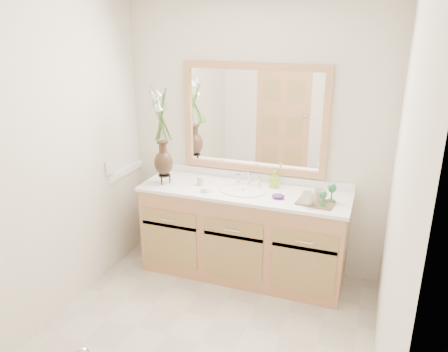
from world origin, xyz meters
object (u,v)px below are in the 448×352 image
at_px(flower_vase, 162,124).
at_px(tray, 315,203).
at_px(soap_bottle, 275,180).
at_px(tumbler, 200,180).

xyz_separation_m(flower_vase, tray, (1.36, -0.00, -0.55)).
relative_size(flower_vase, soap_bottle, 5.80).
relative_size(tumbler, soap_bottle, 0.58).
bearing_deg(tray, tumbler, -177.38).
bearing_deg(flower_vase, tumbler, 13.58).
bearing_deg(tumbler, flower_vase, -166.42).
height_order(soap_bottle, tray, soap_bottle).
height_order(flower_vase, soap_bottle, flower_vase).
height_order(flower_vase, tumbler, flower_vase).
bearing_deg(flower_vase, soap_bottle, 14.17).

